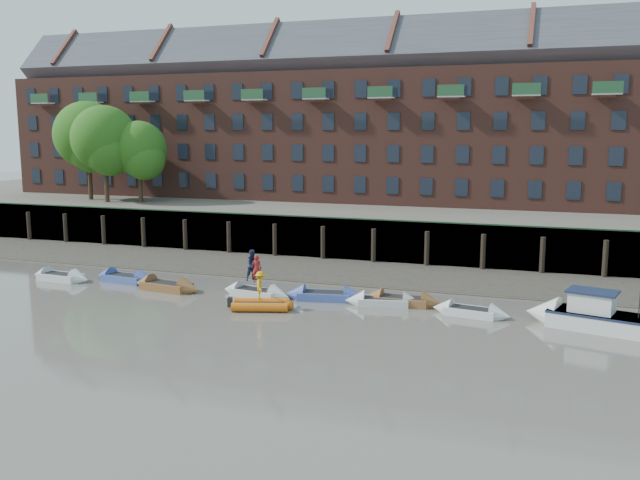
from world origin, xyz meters
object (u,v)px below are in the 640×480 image
at_px(rowboat_2, 167,286).
at_px(motor_launch, 578,314).
at_px(rowboat_0, 61,277).
at_px(rowboat_1, 125,278).
at_px(rowboat_5, 383,302).
at_px(rowboat_4, 324,296).
at_px(rowboat_6, 402,301).
at_px(rib_tender, 263,305).
at_px(rowboat_7, 471,312).
at_px(person_rower_b, 253,265).
at_px(person_rib_crew, 260,286).
at_px(person_rower_a, 257,269).
at_px(rowboat_3, 256,293).

bearing_deg(rowboat_2, motor_launch, 6.98).
xyz_separation_m(rowboat_0, rowboat_1, (4.30, 1.05, 0.00)).
relative_size(rowboat_2, rowboat_5, 1.10).
bearing_deg(rowboat_4, rowboat_1, 168.92).
xyz_separation_m(rowboat_1, rowboat_2, (3.83, -1.13, 0.01)).
xyz_separation_m(rowboat_6, rib_tender, (-7.04, -3.53, 0.01)).
bearing_deg(rowboat_0, motor_launch, 3.98).
xyz_separation_m(rowboat_7, person_rower_b, (-12.94, 0.35, 1.62)).
distance_m(rowboat_0, rowboat_4, 18.19).
bearing_deg(rowboat_0, rowboat_2, 3.61).
relative_size(rowboat_6, motor_launch, 0.74).
bearing_deg(rowboat_1, rib_tender, -10.52).
bearing_deg(motor_launch, rowboat_0, 13.98).
relative_size(rowboat_0, person_rib_crew, 2.94).
xyz_separation_m(motor_launch, person_rower_b, (-18.32, 0.65, 1.21)).
xyz_separation_m(rowboat_6, motor_launch, (9.36, -1.34, 0.40)).
bearing_deg(person_rib_crew, person_rower_a, 4.17).
xyz_separation_m(rowboat_7, person_rower_a, (-12.57, 0.07, 1.49)).
distance_m(rowboat_0, rib_tender, 15.85).
xyz_separation_m(rowboat_0, rowboat_7, (26.70, 0.18, -0.02)).
xyz_separation_m(rowboat_0, person_rower_b, (13.76, 0.53, 1.60)).
distance_m(rib_tender, motor_launch, 16.55).
bearing_deg(motor_launch, rowboat_5, 9.41).
bearing_deg(rib_tender, rowboat_2, 146.64).
distance_m(rowboat_5, rib_tender, 6.80).
bearing_deg(rowboat_6, rowboat_3, -173.64).
distance_m(rowboat_5, person_rib_crew, 7.04).
relative_size(rowboat_0, rib_tender, 1.35).
bearing_deg(rowboat_7, person_rib_crew, -158.20).
bearing_deg(person_rower_b, rib_tender, -105.81).
xyz_separation_m(rowboat_0, rowboat_4, (18.17, 0.86, 0.01)).
height_order(rowboat_6, rib_tender, rowboat_6).
relative_size(motor_launch, person_rib_crew, 3.97).
xyz_separation_m(rowboat_2, person_rower_a, (6.00, 0.33, 1.46)).
bearing_deg(rowboat_4, person_rower_a, 178.29).
height_order(rowboat_5, motor_launch, motor_launch).
distance_m(rowboat_6, rib_tender, 7.87).
distance_m(rowboat_1, rowboat_2, 3.99).
bearing_deg(person_rower_b, rowboat_3, -94.94).
bearing_deg(rowboat_5, rowboat_1, 167.52).
relative_size(rowboat_1, person_rower_b, 2.54).
distance_m(rowboat_2, person_rib_crew, 7.79).
bearing_deg(rowboat_1, rowboat_7, 3.71).
bearing_deg(rowboat_6, rib_tender, -153.51).
relative_size(rowboat_5, rowboat_6, 0.97).
height_order(rowboat_3, rowboat_6, rowboat_6).
distance_m(rowboat_0, rowboat_5, 21.77).
bearing_deg(person_rib_crew, motor_launch, -106.71).
relative_size(rowboat_7, rib_tender, 1.26).
xyz_separation_m(rowboat_4, person_rib_crew, (-2.66, -3.17, 1.10)).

